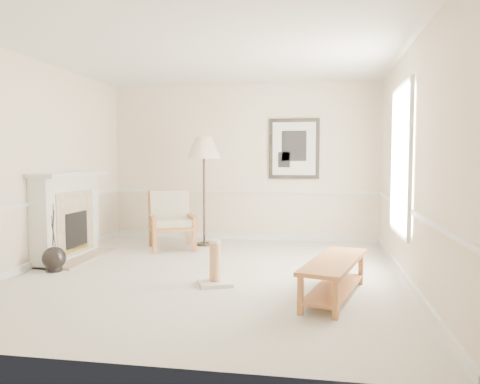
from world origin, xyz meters
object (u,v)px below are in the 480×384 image
Objects in this scene: floor_vase at (54,259)px; armchair at (171,217)px; bench at (334,272)px; floor_lamp at (204,151)px; scratching_post at (215,271)px.

armchair reaches higher than floor_vase.
floor_lamp is at bearing 127.39° from bench.
scratching_post is (1.26, -2.20, -0.35)m from armchair.
floor_lamp is 3.44× the size of scratching_post.
armchair reaches higher than scratching_post.
armchair is at bearing -147.29° from floor_lamp.
bench is (3.68, -0.60, 0.12)m from floor_vase.
scratching_post is at bearing 167.66° from bench.
floor_lamp is at bearing 106.90° from scratching_post.
bench is (2.66, -2.50, -0.24)m from armchair.
floor_vase is 0.59× the size of bench.
scratching_post is at bearing -73.10° from floor_lamp.
floor_vase is at bearing -124.36° from floor_lamp.
armchair is 1.27m from floor_lamp.
scratching_post reaches higher than bench.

